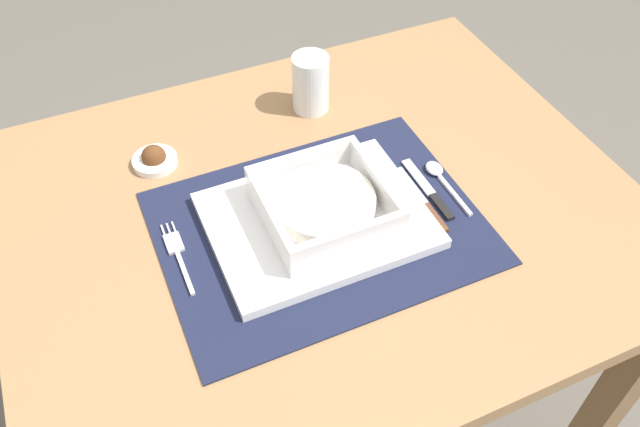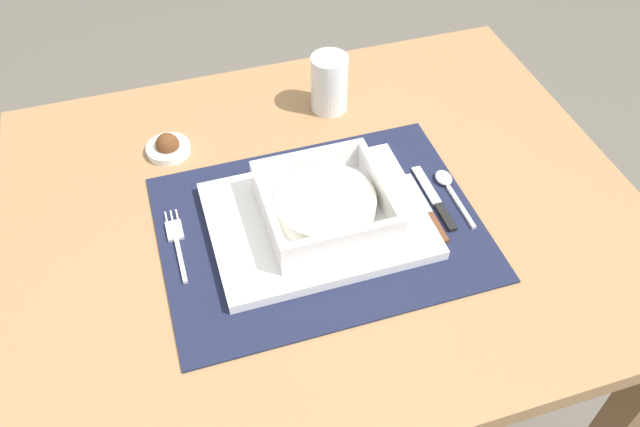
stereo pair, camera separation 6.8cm
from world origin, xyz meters
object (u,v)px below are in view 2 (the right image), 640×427
object	(u,v)px
butter_knife	(436,202)
porridge_bowl	(325,206)
spoon	(447,184)
fork	(176,239)
drinking_glass	(329,86)
bread_knife	(427,212)
condiment_saucer	(168,147)
dining_table	(324,255)

from	to	relation	value
butter_knife	porridge_bowl	bearing A→B (deg)	172.69
butter_knife	spoon	bearing A→B (deg)	38.29
fork	spoon	xyz separation A→B (m)	(0.40, -0.01, 0.00)
drinking_glass	butter_knife	bearing A→B (deg)	-73.38
bread_knife	porridge_bowl	bearing A→B (deg)	170.56
fork	drinking_glass	distance (m)	0.37
condiment_saucer	drinking_glass	bearing A→B (deg)	6.66
spoon	drinking_glass	xyz separation A→B (m)	(-0.11, 0.23, 0.04)
fork	bread_knife	size ratio (longest dim) A/B	0.95
fork	spoon	bearing A→B (deg)	-3.67
dining_table	condiment_saucer	distance (m)	0.30
drinking_glass	condiment_saucer	size ratio (longest dim) A/B	1.44
drinking_glass	porridge_bowl	bearing A→B (deg)	-109.18
bread_knife	condiment_saucer	size ratio (longest dim) A/B	2.04
butter_knife	bread_knife	bearing A→B (deg)	-148.16
dining_table	drinking_glass	distance (m)	0.28
dining_table	spoon	size ratio (longest dim) A/B	7.66
butter_knife	condiment_saucer	bearing A→B (deg)	143.11
spoon	porridge_bowl	bearing A→B (deg)	-171.94
drinking_glass	dining_table	bearing A→B (deg)	-109.53
drinking_glass	condiment_saucer	bearing A→B (deg)	-173.34
dining_table	bread_knife	bearing A→B (deg)	-23.93
spoon	condiment_saucer	xyz separation A→B (m)	(-0.38, 0.20, 0.00)
spoon	condiment_saucer	world-z (taller)	condiment_saucer
dining_table	condiment_saucer	bearing A→B (deg)	137.02
butter_knife	condiment_saucer	distance (m)	0.42
dining_table	drinking_glass	size ratio (longest dim) A/B	9.24
spoon	butter_knife	xyz separation A→B (m)	(-0.03, -0.03, -0.00)
bread_knife	fork	bearing A→B (deg)	171.07
drinking_glass	spoon	bearing A→B (deg)	-65.32
porridge_bowl	spoon	world-z (taller)	porridge_bowl
spoon	bread_knife	world-z (taller)	spoon
butter_knife	drinking_glass	world-z (taller)	drinking_glass
spoon	butter_knife	world-z (taller)	spoon
porridge_bowl	fork	size ratio (longest dim) A/B	1.27
porridge_bowl	butter_knife	size ratio (longest dim) A/B	1.26
butter_knife	drinking_glass	size ratio (longest dim) A/B	1.36
butter_knife	condiment_saucer	size ratio (longest dim) A/B	1.96
spoon	butter_knife	distance (m)	0.04
dining_table	bread_knife	world-z (taller)	bread_knife
porridge_bowl	spoon	size ratio (longest dim) A/B	1.42
dining_table	condiment_saucer	world-z (taller)	condiment_saucer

